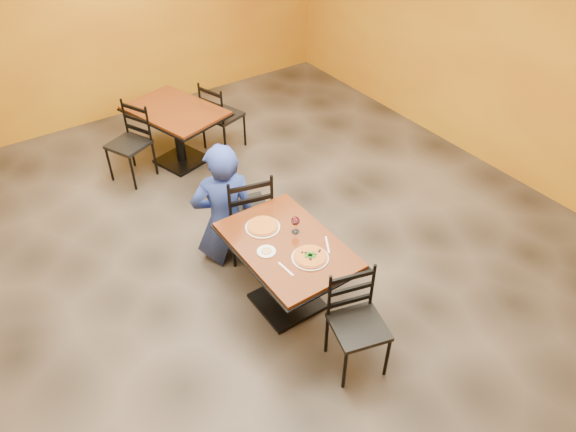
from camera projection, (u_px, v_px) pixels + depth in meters
floor at (259, 272)px, 5.30m from camera, size 7.00×8.00×0.01m
wall_back at (94, 12)px, 6.93m from camera, size 7.00×0.01×3.00m
wall_right at (520, 51)px, 5.90m from camera, size 0.01×8.00×3.00m
table_main at (287, 260)px, 4.63m from camera, size 0.83×1.23×0.75m
table_second at (177, 123)px, 6.54m from camera, size 1.13×1.40×0.75m
chair_main_near at (359, 327)px, 4.18m from camera, size 0.51×0.51×0.91m
chair_main_far at (246, 211)px, 5.26m from camera, size 0.55×0.55×1.01m
chair_second_left at (129, 145)px, 6.31m from camera, size 0.56×0.56×0.93m
chair_second_right at (223, 116)px, 6.87m from camera, size 0.53×0.53×0.94m
diner at (223, 203)px, 5.12m from camera, size 0.74×0.60×1.30m
plate_main at (310, 258)px, 4.36m from camera, size 0.31×0.31×0.01m
pizza_main at (310, 257)px, 4.35m from camera, size 0.28×0.28×0.02m
plate_far at (263, 227)px, 4.67m from camera, size 0.31×0.31×0.01m
pizza_far at (263, 226)px, 4.66m from camera, size 0.28×0.28×0.02m
side_plate at (266, 252)px, 4.42m from camera, size 0.16×0.16×0.01m
dip at (266, 251)px, 4.42m from camera, size 0.09×0.09×0.01m
wine_glass at (295, 224)px, 4.57m from camera, size 0.08×0.08×0.18m
fork at (286, 269)px, 4.27m from camera, size 0.03×0.19×0.00m
knife at (327, 245)px, 4.50m from camera, size 0.12×0.19×0.00m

